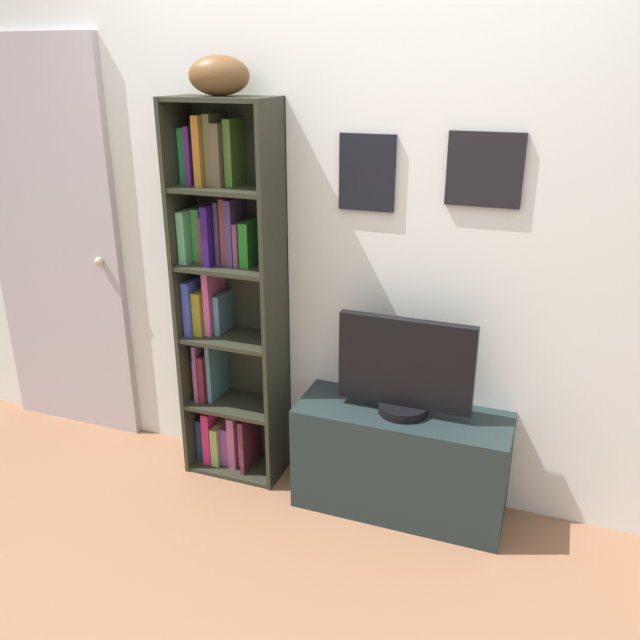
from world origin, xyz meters
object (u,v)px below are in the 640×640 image
at_px(bookshelf, 225,299).
at_px(football, 219,76).
at_px(tv_stand, 400,461).
at_px(television, 405,369).
at_px(door, 55,247).

relative_size(bookshelf, football, 7.12).
bearing_deg(bookshelf, tv_stand, -4.56).
relative_size(bookshelf, television, 3.07).
xyz_separation_m(bookshelf, tv_stand, (0.89, -0.07, -0.65)).
bearing_deg(football, door, 174.20).
distance_m(bookshelf, tv_stand, 1.11).
bearing_deg(door, bookshelf, -4.36).
height_order(tv_stand, television, television).
bearing_deg(television, football, 177.35).
xyz_separation_m(tv_stand, television, (0.00, 0.00, 0.46)).
distance_m(bookshelf, door, 1.05).
relative_size(football, television, 0.43).
distance_m(bookshelf, football, 0.99).
relative_size(television, door, 0.28).
distance_m(television, door, 1.97).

